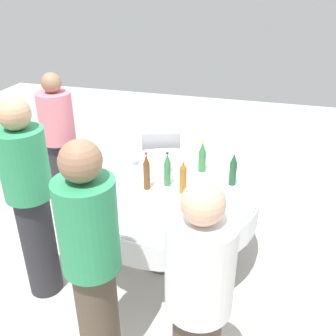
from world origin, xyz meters
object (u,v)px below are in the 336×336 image
at_px(bottle_brown_right, 147,172).
at_px(wine_glass_front, 168,161).
at_px(person_east, 198,309).
at_px(bottle_green_west, 167,170).
at_px(wine_glass_near, 134,155).
at_px(person_right, 31,200).
at_px(person_west, 92,261).
at_px(bottle_amber_front, 183,178).
at_px(chair_north, 161,159).
at_px(person_front, 60,144).
at_px(plate_left, 139,177).
at_px(bottle_green_east, 202,157).
at_px(dining_table, 168,200).
at_px(plate_mid, 219,208).
at_px(bottle_dark_green_near, 233,170).

xyz_separation_m(bottle_brown_right, wine_glass_front, (0.33, -0.09, -0.04)).
relative_size(bottle_brown_right, person_east, 0.21).
height_order(bottle_green_west, wine_glass_near, bottle_green_west).
bearing_deg(person_right, person_west, -161.98).
relative_size(bottle_amber_front, wine_glass_front, 1.79).
distance_m(wine_glass_near, person_east, 1.84).
bearing_deg(person_east, bottle_green_west, -89.76).
bearing_deg(chair_north, person_front, -175.03).
xyz_separation_m(person_right, person_west, (-0.49, -0.72, -0.01)).
bearing_deg(plate_left, bottle_green_east, -60.67).
bearing_deg(plate_left, bottle_amber_front, -107.62).
bearing_deg(plate_left, chair_north, 3.52).
distance_m(person_west, chair_north, 2.09).
relative_size(plate_left, person_east, 0.14).
relative_size(person_right, person_front, 1.08).
distance_m(person_west, person_east, 0.67).
xyz_separation_m(person_right, chair_north, (1.56, -0.53, -0.34)).
distance_m(plate_left, person_east, 1.57).
xyz_separation_m(plate_left, chair_north, (0.84, 0.05, -0.23)).
bearing_deg(dining_table, wine_glass_front, 15.31).
height_order(plate_left, chair_north, chair_north).
bearing_deg(person_west, chair_north, -77.87).
bearing_deg(chair_north, person_east, -89.13).
height_order(person_front, chair_north, person_front).
height_order(dining_table, wine_glass_front, wine_glass_front).
relative_size(bottle_green_west, person_west, 0.19).
height_order(bottle_amber_front, chair_north, bottle_amber_front).
relative_size(plate_mid, person_east, 0.14).
xyz_separation_m(person_west, person_east, (-0.15, -0.66, -0.04)).
relative_size(dining_table, person_right, 0.94).
bearing_deg(wine_glass_front, plate_mid, -132.46).
height_order(dining_table, bottle_green_west, bottle_green_west).
height_order(person_west, person_east, person_west).
height_order(wine_glass_near, chair_north, wine_glass_near).
height_order(bottle_dark_green_near, wine_glass_near, bottle_dark_green_near).
xyz_separation_m(bottle_brown_right, chair_north, (1.00, 0.18, -0.37)).
xyz_separation_m(bottle_dark_green_near, wine_glass_near, (0.13, 0.92, -0.04)).
relative_size(person_east, person_front, 1.03).
bearing_deg(chair_north, wine_glass_near, -116.83).
distance_m(plate_mid, chair_north, 1.42).
xyz_separation_m(dining_table, plate_mid, (-0.26, -0.47, 0.16)).
relative_size(person_right, chair_north, 1.87).
bearing_deg(person_east, person_west, -34.30).
bearing_deg(bottle_green_east, person_front, 85.49).
bearing_deg(person_front, wine_glass_near, -81.19).
bearing_deg(wine_glass_front, person_front, 79.49).
xyz_separation_m(wine_glass_front, plate_left, (-0.18, 0.21, -0.10)).
bearing_deg(bottle_dark_green_near, bottle_brown_right, 111.33).
distance_m(dining_table, person_right, 1.12).
height_order(plate_left, person_east, person_east).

